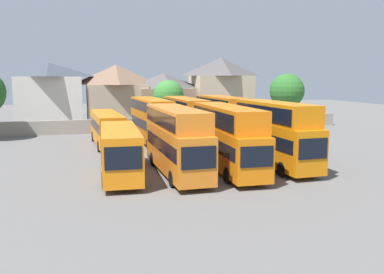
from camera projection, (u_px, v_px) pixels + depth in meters
The scene contains 16 objects.
ground at pixel (158, 138), 48.47m from camera, with size 140.00×140.00×0.00m, color #605E5B.
depot_boundary_wall at pixel (149, 125), 54.45m from camera, with size 56.00×0.50×1.80m, color gray.
bus_1 at pixel (120, 149), 29.54m from camera, with size 3.11×10.45×3.53m.
bus_2 at pixel (176, 137), 30.09m from camera, with size 2.69×11.19×4.94m.
bus_3 at pixel (227, 135), 31.28m from camera, with size 2.94×11.92×4.98m.
bus_4 at pixel (275, 131), 32.67m from camera, with size 2.81×10.58×5.20m.
bus_5 at pixel (107, 127), 42.95m from camera, with size 3.01×11.51×3.45m.
bus_6 at pixel (151, 118), 44.18m from camera, with size 2.96×12.05×4.87m.
bus_7 at pixel (185, 118), 44.97m from camera, with size 2.55×11.81×4.90m.
bus_8 at pixel (224, 116), 46.40m from camera, with size 2.82×10.67×5.00m.
house_terrace_left at pixel (50, 95), 58.16m from camera, with size 9.21×8.25×9.27m.
house_terrace_centre at pixel (117, 95), 60.93m from camera, with size 9.04×7.68×9.01m.
house_terrace_right at pixel (164, 98), 62.39m from camera, with size 8.55×7.96×7.82m.
house_terrace_far_right at pixel (221, 90), 64.13m from camera, with size 9.21×6.95×10.22m.
tree_left_of_lot at pixel (169, 95), 57.14m from camera, with size 4.23×4.23×6.81m.
tree_right_of_lot at pixel (287, 91), 56.97m from camera, with size 4.81×4.81×7.69m.
Camera 1 is at (-8.93, -29.28, 7.12)m, focal length 38.22 mm.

